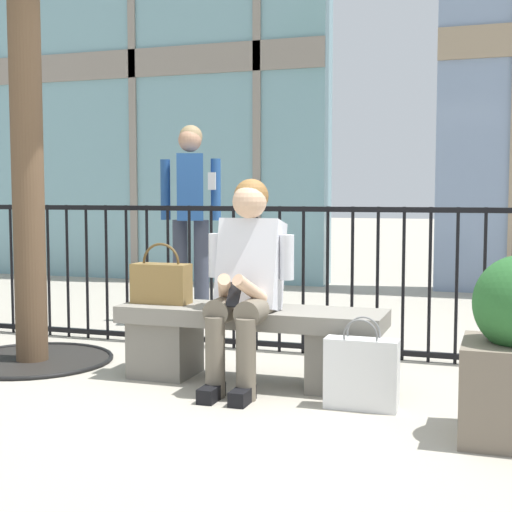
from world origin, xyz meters
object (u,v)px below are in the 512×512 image
(handbag_on_bench, at_px, (161,282))
(shopping_bag, at_px, (362,373))
(stone_bench, at_px, (251,337))
(seated_person_with_phone, at_px, (246,277))
(bystander_at_railing, at_px, (190,208))

(handbag_on_bench, height_order, shopping_bag, handbag_on_bench)
(stone_bench, distance_m, handbag_on_bench, 0.66)
(stone_bench, xyz_separation_m, handbag_on_bench, (-0.58, -0.01, 0.31))
(seated_person_with_phone, distance_m, bystander_at_railing, 2.22)
(shopping_bag, distance_m, bystander_at_railing, 2.91)
(handbag_on_bench, bearing_deg, shopping_bag, -14.08)
(stone_bench, relative_size, bystander_at_railing, 0.94)
(stone_bench, xyz_separation_m, bystander_at_railing, (-1.14, 1.73, 0.73))
(shopping_bag, height_order, bystander_at_railing, bystander_at_railing)
(bystander_at_railing, bearing_deg, seated_person_with_phone, -58.09)
(seated_person_with_phone, relative_size, bystander_at_railing, 0.71)
(stone_bench, relative_size, handbag_on_bench, 4.27)
(bystander_at_railing, bearing_deg, stone_bench, -56.54)
(seated_person_with_phone, height_order, shopping_bag, seated_person_with_phone)
(handbag_on_bench, distance_m, bystander_at_railing, 1.88)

